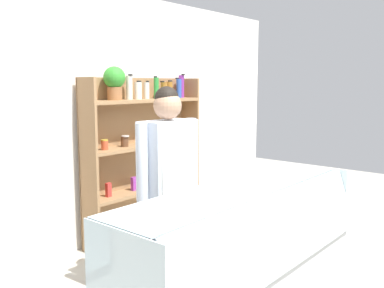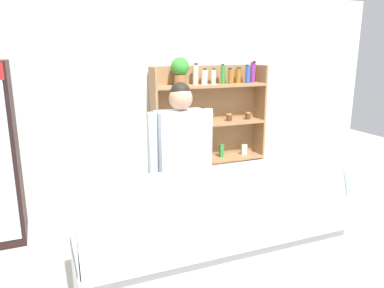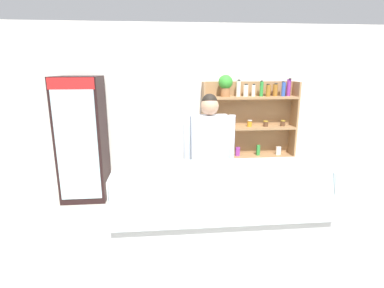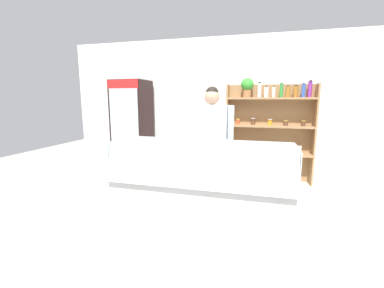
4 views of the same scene
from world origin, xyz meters
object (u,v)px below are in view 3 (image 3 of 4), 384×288
shelving_unit (247,126)px  drinks_fridge (82,139)px  deli_display_case (218,228)px  shop_clerk (209,148)px

shelving_unit → drinks_fridge: bearing=-174.8°
drinks_fridge → deli_display_case: 2.56m
drinks_fridge → shop_clerk: 2.06m
shelving_unit → deli_display_case: shelving_unit is taller
shelving_unit → deli_display_case: 2.23m
drinks_fridge → shelving_unit: bearing=5.2°
drinks_fridge → shelving_unit: size_ratio=1.00×
deli_display_case → shelving_unit: bearing=67.0°
deli_display_case → shop_clerk: size_ratio=1.31×
shelving_unit → shop_clerk: bearing=-124.1°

